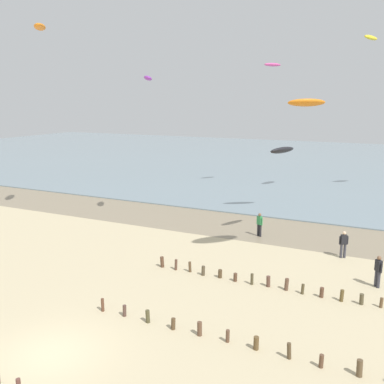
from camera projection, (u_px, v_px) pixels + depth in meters
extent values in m
plane|color=#C6B58C|center=(51.00, 355.00, 16.61)|extent=(160.00, 160.00, 0.00)
cube|color=gray|center=(231.00, 225.00, 33.88)|extent=(120.00, 6.72, 0.01)
cube|color=gray|center=(317.00, 162.00, 67.70)|extent=(160.00, 70.00, 0.10)
cylinder|color=brown|center=(103.00, 305.00, 19.97)|extent=(0.15, 0.15, 0.62)
cylinder|color=#513931|center=(125.00, 311.00, 19.51)|extent=(0.17, 0.17, 0.54)
cylinder|color=#4C462C|center=(148.00, 316.00, 18.96)|extent=(0.21, 0.19, 0.58)
cylinder|color=brown|center=(173.00, 324.00, 18.40)|extent=(0.20, 0.20, 0.51)
cylinder|color=brown|center=(200.00, 329.00, 17.91)|extent=(0.21, 0.21, 0.60)
cylinder|color=brown|center=(228.00, 336.00, 17.41)|extent=(0.18, 0.18, 0.55)
cylinder|color=brown|center=(256.00, 343.00, 16.89)|extent=(0.22, 0.23, 0.56)
cylinder|color=#4F3F29|center=(289.00, 351.00, 16.28)|extent=(0.19, 0.19, 0.66)
cylinder|color=brown|center=(321.00, 361.00, 15.76)|extent=(0.18, 0.18, 0.52)
cylinder|color=brown|center=(360.00, 368.00, 15.26)|extent=(0.23, 0.23, 0.64)
cylinder|color=brown|center=(162.00, 262.00, 25.27)|extent=(0.23, 0.24, 0.65)
cylinder|color=brown|center=(176.00, 265.00, 24.86)|extent=(0.17, 0.18, 0.63)
cylinder|color=brown|center=(190.00, 267.00, 24.56)|extent=(0.18, 0.18, 0.61)
cylinder|color=brown|center=(203.00, 271.00, 24.07)|extent=(0.21, 0.20, 0.56)
cylinder|color=#4F3D27|center=(220.00, 274.00, 23.76)|extent=(0.23, 0.23, 0.47)
cylinder|color=#513828|center=(235.00, 277.00, 23.29)|extent=(0.21, 0.20, 0.46)
cylinder|color=#4C442E|center=(252.00, 279.00, 22.88)|extent=(0.16, 0.17, 0.61)
cylinder|color=brown|center=(268.00, 281.00, 22.62)|extent=(0.21, 0.22, 0.59)
cylinder|color=brown|center=(287.00, 284.00, 22.19)|extent=(0.23, 0.22, 0.65)
cylinder|color=#4D422A|center=(303.00, 289.00, 21.77)|extent=(0.17, 0.17, 0.53)
cylinder|color=brown|center=(322.00, 292.00, 21.39)|extent=(0.22, 0.22, 0.53)
cylinder|color=brown|center=(342.00, 296.00, 20.97)|extent=(0.20, 0.21, 0.60)
cylinder|color=brown|center=(362.00, 299.00, 20.64)|extent=(0.20, 0.22, 0.55)
cylinder|color=brown|center=(381.00, 303.00, 20.34)|extent=(0.16, 0.17, 0.49)
cylinder|color=#232328|center=(260.00, 231.00, 30.90)|extent=(0.16, 0.16, 0.88)
cylinder|color=#232328|center=(258.00, 230.00, 31.08)|extent=(0.16, 0.16, 0.88)
cube|color=#338C4C|center=(260.00, 220.00, 30.83)|extent=(0.42, 0.37, 0.60)
sphere|color=brown|center=(260.00, 215.00, 30.75)|extent=(0.22, 0.22, 0.22)
cylinder|color=#338C4C|center=(262.00, 222.00, 30.65)|extent=(0.09, 0.09, 0.52)
cylinder|color=#338C4C|center=(257.00, 220.00, 31.04)|extent=(0.09, 0.09, 0.52)
cylinder|color=#383842|center=(379.00, 280.00, 22.44)|extent=(0.16, 0.16, 0.88)
cylinder|color=#383842|center=(376.00, 278.00, 22.65)|extent=(0.16, 0.16, 0.88)
cube|color=black|center=(379.00, 266.00, 22.39)|extent=(0.39, 0.42, 0.60)
sphere|color=brown|center=(379.00, 258.00, 22.30)|extent=(0.22, 0.22, 0.22)
cylinder|color=black|center=(381.00, 268.00, 22.17)|extent=(0.09, 0.09, 0.52)
cylinder|color=black|center=(376.00, 265.00, 22.63)|extent=(0.09, 0.09, 0.52)
cylinder|color=#383842|center=(345.00, 251.00, 26.75)|extent=(0.16, 0.16, 0.88)
cylinder|color=#383842|center=(341.00, 251.00, 26.75)|extent=(0.16, 0.16, 0.88)
cube|color=black|center=(344.00, 240.00, 26.60)|extent=(0.42, 0.36, 0.60)
sphere|color=beige|center=(344.00, 233.00, 26.51)|extent=(0.22, 0.22, 0.22)
cylinder|color=black|center=(348.00, 240.00, 26.61)|extent=(0.09, 0.09, 0.52)
cylinder|color=black|center=(340.00, 240.00, 26.60)|extent=(0.09, 0.09, 0.52)
ellipsoid|color=yellow|center=(371.00, 38.00, 38.95)|extent=(1.54, 2.46, 0.64)
ellipsoid|color=#E54C99|center=(272.00, 65.00, 43.92)|extent=(1.77, 2.09, 0.39)
ellipsoid|color=orange|center=(307.00, 103.00, 33.41)|extent=(3.13, 2.59, 0.87)
ellipsoid|color=purple|center=(148.00, 78.00, 31.99)|extent=(1.62, 1.96, 0.49)
ellipsoid|color=black|center=(282.00, 150.00, 29.63)|extent=(1.73, 2.48, 0.67)
ellipsoid|color=orange|center=(40.00, 27.00, 31.86)|extent=(2.16, 2.45, 0.45)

